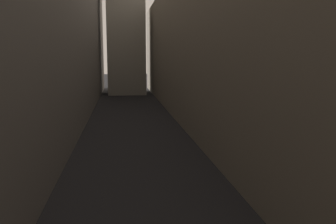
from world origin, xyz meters
TOP-DOWN VIEW (x-y plane):
  - ground_plane at (0.00, 48.00)m, footprint 264.00×264.00m
  - building_block_left at (-12.49, 50.00)m, footprint 13.97×108.00m
  - building_block_right at (11.00, 50.00)m, footprint 11.00×108.00m

SIDE VIEW (x-z plane):
  - ground_plane at x=0.00m, z-range 0.00..0.00m
  - building_block_right at x=11.00m, z-range 0.00..18.77m
  - building_block_left at x=-12.49m, z-range 0.00..25.91m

